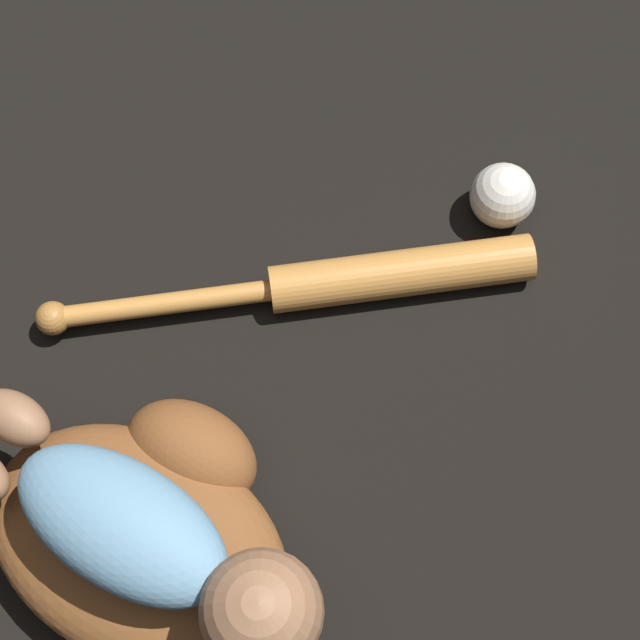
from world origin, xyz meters
The scene contains 5 objects.
ground_plane centered at (0.00, 0.00, 0.00)m, with size 6.00×6.00×0.00m, color black.
baseball_glove centered at (-0.03, 0.07, 0.05)m, with size 0.37×0.33×0.10m.
baby_figure centered at (0.01, 0.06, 0.14)m, with size 0.40×0.20×0.11m.
baseball_bat centered at (-0.10, 0.41, 0.03)m, with size 0.35×0.47×0.05m.
baseball centered at (-0.05, 0.61, 0.04)m, with size 0.08×0.08×0.08m.
Camera 1 is at (0.25, 0.04, 1.11)m, focal length 60.00 mm.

